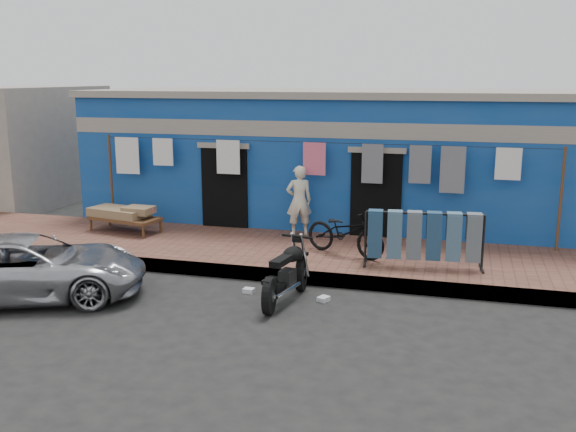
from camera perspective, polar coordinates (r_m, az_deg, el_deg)
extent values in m
plane|color=black|center=(10.41, -2.95, -8.48)|extent=(80.00, 80.00, 0.00)
cube|color=brown|center=(13.11, 1.16, -3.48)|extent=(28.00, 3.00, 0.25)
cube|color=gray|center=(11.76, -0.58, -5.34)|extent=(28.00, 0.10, 0.25)
cube|color=#0F3F91|center=(16.65, 4.58, 5.05)|extent=(12.00, 5.00, 3.20)
cube|color=#9E9384|center=(14.17, 2.77, 7.68)|extent=(12.00, 0.14, 0.35)
cube|color=#9E9384|center=(16.52, 4.68, 10.84)|extent=(12.20, 5.20, 0.16)
cube|color=black|center=(14.93, -5.64, 2.06)|extent=(1.10, 0.10, 2.10)
cube|color=black|center=(14.07, 7.80, 1.38)|extent=(1.10, 0.10, 2.10)
cylinder|color=brown|center=(15.90, -15.44, 3.21)|extent=(0.06, 0.06, 2.10)
cylinder|color=brown|center=(13.82, 23.08, 1.35)|extent=(0.06, 0.06, 2.10)
cylinder|color=black|center=(13.90, 2.47, 6.55)|extent=(10.00, 0.01, 0.01)
cube|color=silver|center=(15.59, -14.09, 5.23)|extent=(0.60, 0.02, 0.86)
cube|color=silver|center=(15.15, -11.06, 5.61)|extent=(0.50, 0.02, 0.63)
cube|color=silver|center=(14.52, -5.34, 5.24)|extent=(0.55, 0.02, 0.76)
cube|color=#D35A76|center=(13.94, 2.35, 5.10)|extent=(0.50, 0.02, 0.71)
cube|color=slate|center=(13.72, 7.51, 4.63)|extent=(0.45, 0.02, 0.84)
cube|color=slate|center=(13.62, 11.66, 4.51)|extent=(0.45, 0.02, 0.80)
cube|color=slate|center=(13.61, 14.42, 4.00)|extent=(0.50, 0.02, 0.97)
cube|color=silver|center=(13.62, 19.00, 4.40)|extent=(0.50, 0.02, 0.65)
imported|color=#AEAEB2|center=(11.68, -22.10, -4.19)|extent=(4.34, 3.23, 1.11)
imported|color=beige|center=(14.04, 0.98, 1.37)|extent=(0.66, 0.57, 1.55)
imported|color=black|center=(12.57, 5.13, -0.97)|extent=(1.85, 1.25, 1.13)
cube|color=silver|center=(11.26, -3.51, -6.63)|extent=(0.20, 0.16, 0.08)
cube|color=silver|center=(11.43, -0.36, -6.33)|extent=(0.17, 0.18, 0.07)
cube|color=silver|center=(10.86, 3.18, -7.36)|extent=(0.22, 0.24, 0.08)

